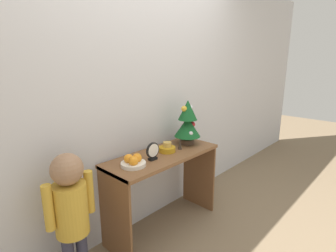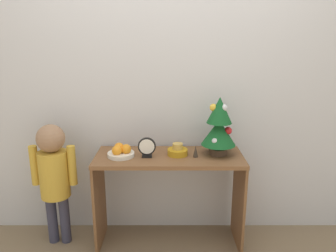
{
  "view_description": "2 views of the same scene",
  "coord_description": "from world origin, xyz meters",
  "px_view_note": "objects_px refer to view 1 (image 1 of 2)",
  "views": [
    {
      "loc": [
        -1.56,
        -1.3,
        1.55
      ],
      "look_at": [
        0.07,
        0.22,
        0.97
      ],
      "focal_mm": 28.0,
      "sensor_mm": 36.0,
      "label": 1
    },
    {
      "loc": [
        -0.01,
        -2.07,
        1.59
      ],
      "look_at": [
        -0.01,
        0.19,
        0.97
      ],
      "focal_mm": 35.0,
      "sensor_mm": 36.0,
      "label": 2
    }
  ],
  "objects_px": {
    "singing_bowl": "(167,148)",
    "figurine": "(180,145)",
    "child_figure": "(71,205)",
    "fruit_bowl": "(133,162)",
    "mini_tree": "(188,122)",
    "desk_clock": "(153,151)"
  },
  "relations": [
    {
      "from": "singing_bowl",
      "to": "figurine",
      "type": "xyz_separation_m",
      "value": [
        0.13,
        -0.04,
        0.01
      ]
    },
    {
      "from": "figurine",
      "to": "child_figure",
      "type": "height_order",
      "value": "child_figure"
    },
    {
      "from": "fruit_bowl",
      "to": "figurine",
      "type": "height_order",
      "value": "fruit_bowl"
    },
    {
      "from": "mini_tree",
      "to": "child_figure",
      "type": "distance_m",
      "value": 1.29
    },
    {
      "from": "mini_tree",
      "to": "fruit_bowl",
      "type": "height_order",
      "value": "mini_tree"
    },
    {
      "from": "figurine",
      "to": "child_figure",
      "type": "bearing_deg",
      "value": 177.81
    },
    {
      "from": "fruit_bowl",
      "to": "desk_clock",
      "type": "bearing_deg",
      "value": -5.8
    },
    {
      "from": "mini_tree",
      "to": "fruit_bowl",
      "type": "xyz_separation_m",
      "value": [
        -0.72,
        -0.04,
        -0.19
      ]
    },
    {
      "from": "desk_clock",
      "to": "child_figure",
      "type": "relative_size",
      "value": 0.15
    },
    {
      "from": "fruit_bowl",
      "to": "child_figure",
      "type": "bearing_deg",
      "value": 176.84
    },
    {
      "from": "singing_bowl",
      "to": "fruit_bowl",
      "type": "bearing_deg",
      "value": -176.14
    },
    {
      "from": "fruit_bowl",
      "to": "figurine",
      "type": "bearing_deg",
      "value": -1.26
    },
    {
      "from": "fruit_bowl",
      "to": "desk_clock",
      "type": "xyz_separation_m",
      "value": [
        0.19,
        -0.02,
        0.04
      ]
    },
    {
      "from": "singing_bowl",
      "to": "child_figure",
      "type": "height_order",
      "value": "child_figure"
    },
    {
      "from": "desk_clock",
      "to": "figurine",
      "type": "height_order",
      "value": "desk_clock"
    },
    {
      "from": "child_figure",
      "to": "figurine",
      "type": "bearing_deg",
      "value": -2.19
    },
    {
      "from": "singing_bowl",
      "to": "child_figure",
      "type": "distance_m",
      "value": 0.95
    },
    {
      "from": "figurine",
      "to": "fruit_bowl",
      "type": "bearing_deg",
      "value": 178.74
    },
    {
      "from": "singing_bowl",
      "to": "desk_clock",
      "type": "relative_size",
      "value": 1.0
    },
    {
      "from": "fruit_bowl",
      "to": "figurine",
      "type": "distance_m",
      "value": 0.55
    },
    {
      "from": "desk_clock",
      "to": "child_figure",
      "type": "height_order",
      "value": "child_figure"
    },
    {
      "from": "fruit_bowl",
      "to": "mini_tree",
      "type": "bearing_deg",
      "value": 3.24
    }
  ]
}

